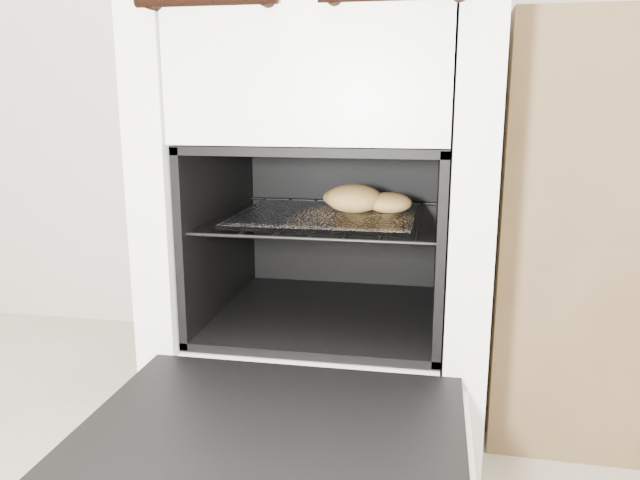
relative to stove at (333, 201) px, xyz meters
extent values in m
cube|color=white|center=(0.00, 0.01, 0.01)|extent=(0.62, 0.66, 0.95)
cube|color=black|center=(0.00, -0.52, -0.25)|extent=(0.54, 0.41, 0.02)
cube|color=white|center=(0.00, -0.52, -0.27)|extent=(0.56, 0.43, 0.02)
cylinder|color=black|center=(-0.22, -0.07, -0.02)|extent=(0.01, 0.43, 0.01)
cylinder|color=black|center=(0.22, -0.07, -0.02)|extent=(0.01, 0.43, 0.01)
cylinder|color=black|center=(0.00, -0.27, -0.02)|extent=(0.44, 0.01, 0.01)
cylinder|color=black|center=(0.00, 0.14, -0.02)|extent=(0.44, 0.01, 0.01)
cylinder|color=black|center=(-0.19, -0.07, -0.02)|extent=(0.01, 0.41, 0.01)
cylinder|color=black|center=(-0.12, -0.07, -0.02)|extent=(0.01, 0.41, 0.01)
cylinder|color=black|center=(-0.06, -0.07, -0.02)|extent=(0.01, 0.41, 0.01)
cylinder|color=black|center=(0.00, -0.07, -0.02)|extent=(0.01, 0.41, 0.01)
cylinder|color=black|center=(0.06, -0.07, -0.02)|extent=(0.01, 0.41, 0.01)
cylinder|color=black|center=(0.12, -0.07, -0.02)|extent=(0.01, 0.41, 0.01)
cylinder|color=black|center=(0.19, -0.07, -0.02)|extent=(0.01, 0.41, 0.01)
cube|color=white|center=(0.00, -0.09, -0.02)|extent=(0.35, 0.31, 0.01)
ellipsoid|color=tan|center=(0.12, -0.05, 0.01)|extent=(0.10, 0.10, 0.04)
ellipsoid|color=tan|center=(0.05, -0.06, 0.02)|extent=(0.16, 0.16, 0.06)
ellipsoid|color=tan|center=(0.04, -0.01, 0.01)|extent=(0.15, 0.15, 0.05)
camera|label=1|loc=(0.21, -1.30, 0.21)|focal=35.00mm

